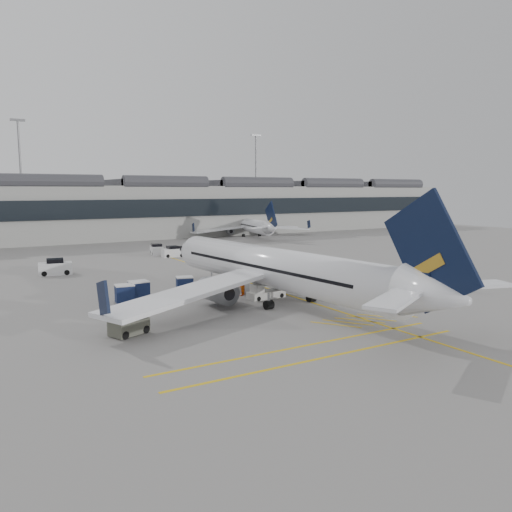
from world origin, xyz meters
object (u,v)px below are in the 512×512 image
ramp_agent_b (241,286)px  pushback_tug (129,326)px  airliner_main (278,269)px  ramp_agent_a (227,290)px  belt_loader (265,293)px  baggage_cart_a (225,293)px

ramp_agent_b → pushback_tug: ramp_agent_b is taller
pushback_tug → airliner_main: bearing=-10.3°
airliner_main → ramp_agent_a: size_ratio=20.63×
belt_loader → ramp_agent_a: ramp_agent_a is taller
belt_loader → ramp_agent_a: (-3.56, 0.91, 0.41)m
ramp_agent_a → airliner_main: bearing=-99.7°
belt_loader → ramp_agent_a: size_ratio=2.37×
ramp_agent_b → baggage_cart_a: bearing=-6.6°
airliner_main → ramp_agent_b: bearing=105.6°
ramp_agent_a → pushback_tug: 12.71m
baggage_cart_a → ramp_agent_a: (0.54, 0.56, 0.05)m
airliner_main → ramp_agent_a: airliner_main is taller
pushback_tug → ramp_agent_a: bearing=6.4°
ramp_agent_b → ramp_agent_a: bearing=-10.4°
baggage_cart_a → ramp_agent_b: ramp_agent_b is taller
belt_loader → ramp_agent_a: 3.69m
baggage_cart_a → pushback_tug: 11.96m
baggage_cart_a → belt_loader: bearing=-21.9°
baggage_cart_a → ramp_agent_a: size_ratio=1.00×
airliner_main → belt_loader: size_ratio=8.72×
pushback_tug → belt_loader: bearing=-3.0°
airliner_main → ramp_agent_b: airliner_main is taller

